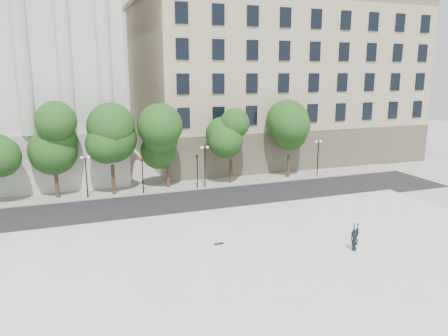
{
  "coord_description": "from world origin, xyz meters",
  "views": [
    {
      "loc": [
        -8.14,
        -19.86,
        12.05
      ],
      "look_at": [
        2.81,
        10.0,
        4.97
      ],
      "focal_mm": 35.0,
      "sensor_mm": 36.0,
      "label": 1
    }
  ],
  "objects": [
    {
      "name": "ground",
      "position": [
        0.0,
        0.0,
        0.0
      ],
      "size": [
        160.0,
        160.0,
        0.0
      ],
      "primitive_type": "plane",
      "color": "beige",
      "rests_on": "ground"
    },
    {
      "name": "plaza",
      "position": [
        0.0,
        3.0,
        0.23
      ],
      "size": [
        44.0,
        22.0,
        0.45
      ],
      "primitive_type": "cube",
      "color": "white",
      "rests_on": "ground"
    },
    {
      "name": "street",
      "position": [
        0.0,
        18.0,
        0.01
      ],
      "size": [
        60.0,
        8.0,
        0.02
      ],
      "primitive_type": "cube",
      "color": "black",
      "rests_on": "ground"
    },
    {
      "name": "far_sidewalk",
      "position": [
        0.0,
        24.0,
        0.06
      ],
      "size": [
        60.0,
        4.0,
        0.12
      ],
      "primitive_type": "cube",
      "color": "#A7A69B",
      "rests_on": "ground"
    },
    {
      "name": "building_east",
      "position": [
        20.0,
        38.91,
        11.14
      ],
      "size": [
        36.0,
        26.15,
        23.0
      ],
      "color": "tan",
      "rests_on": "ground"
    },
    {
      "name": "traffic_light_west",
      "position": [
        -1.26,
        22.3,
        3.78
      ],
      "size": [
        0.96,
        1.98,
        4.28
      ],
      "color": "black",
      "rests_on": "ground"
    },
    {
      "name": "traffic_light_east",
      "position": [
        4.38,
        22.3,
        3.65
      ],
      "size": [
        0.44,
        1.64,
        4.15
      ],
      "color": "black",
      "rests_on": "ground"
    },
    {
      "name": "person_lying",
      "position": [
        9.24,
        2.52,
        0.7
      ],
      "size": [
        0.76,
        1.88,
        0.5
      ],
      "primitive_type": "imported",
      "rotation": [
        -1.54,
        0.0,
        0.05
      ],
      "color": "black",
      "rests_on": "plaza"
    },
    {
      "name": "skateboard",
      "position": [
        1.17,
        6.59,
        0.49
      ],
      "size": [
        0.7,
        0.21,
        0.07
      ],
      "primitive_type": "cube",
      "rotation": [
        0.0,
        0.0,
        0.05
      ],
      "color": "black",
      "rests_on": "plaza"
    },
    {
      "name": "street_trees",
      "position": [
        -3.1,
        23.44,
        5.15
      ],
      "size": [
        40.32,
        4.82,
        7.87
      ],
      "color": "#382619",
      "rests_on": "ground"
    },
    {
      "name": "lamp_posts",
      "position": [
        0.05,
        22.6,
        2.93
      ],
      "size": [
        38.44,
        0.28,
        4.47
      ],
      "color": "black",
      "rests_on": "ground"
    }
  ]
}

